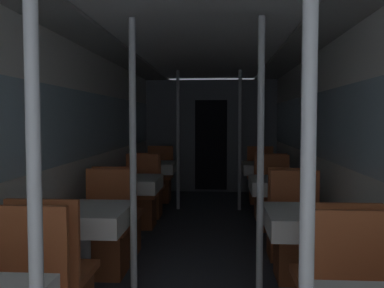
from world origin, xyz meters
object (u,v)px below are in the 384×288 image
dining_table_left_2 (131,186)px  support_pole_right_3 (240,140)px  chair_left_far_3 (159,185)px  chair_right_far_2 (273,207)px  support_pole_left_1 (133,163)px  chair_left_near_2 (119,228)px  chair_left_near_3 (147,197)px  support_pole_right_0 (307,216)px  dining_table_left_3 (154,169)px  chair_right_near_3 (269,199)px  dining_table_right_1 (312,225)px  chair_right_far_3 (261,186)px  dining_table_right_2 (280,188)px  dining_table_left_1 (84,221)px  dining_table_right_3 (265,170)px  chair_left_far_1 (105,243)px  support_pole_right_1 (260,164)px  chair_right_far_1 (297,247)px  support_pole_left_3 (178,140)px  chair_right_near_2 (288,231)px  support_pole_left_0 (35,212)px  chair_left_far_2 (140,205)px

dining_table_left_2 → support_pole_right_3: (1.39, 1.78, 0.47)m
chair_left_far_3 → chair_right_far_2: (1.80, -1.78, 0.00)m
support_pole_left_1 → dining_table_left_2: size_ratio=2.95×
support_pole_left_1 → chair_left_near_2: (-0.40, 1.17, -0.83)m
chair_left_near_3 → support_pole_right_0: bearing=-73.6°
chair_left_near_2 → support_pole_left_1: bearing=-71.1°
chair_left_near_3 → chair_right_far_2: bearing=-17.5°
chair_left_near_2 → support_pole_right_0: (1.39, -2.96, 0.83)m
dining_table_left_3 → chair_right_near_3: bearing=-18.7°
chair_left_near_3 → dining_table_right_1: bearing=-58.7°
chair_right_far_2 → chair_right_far_3: size_ratio=1.00×
chair_left_near_2 → chair_right_near_3: bearing=44.8°
dining_table_right_2 → support_pole_right_0: bearing=-96.4°
dining_table_left_1 → chair_left_near_2: bearing=90.0°
chair_left_near_2 → support_pole_right_3: support_pole_right_3 is taller
dining_table_left_2 → dining_table_right_3: (1.80, 1.78, 0.00)m
support_pole_right_0 → dining_table_right_2: (0.40, 3.56, -0.47)m
chair_left_far_1 → support_pole_right_1: size_ratio=0.44×
chair_left_near_3 → chair_left_far_3: size_ratio=1.00×
support_pole_left_1 → dining_table_right_2: support_pole_left_1 is taller
dining_table_right_1 → chair_right_far_1: size_ratio=0.78×
chair_right_near_3 → chair_left_far_1: bearing=-127.4°
dining_table_left_2 → support_pole_right_1: 2.31m
chair_right_near_3 → support_pole_right_3: size_ratio=0.44×
dining_table_left_1 → chair_right_far_2: 3.01m
chair_left_far_3 → support_pole_left_3: 1.10m
dining_table_left_2 → chair_right_far_3: (1.80, 2.39, -0.36)m
chair_left_near_2 → support_pole_right_1: support_pole_right_1 is taller
chair_left_far_1 → chair_right_near_3: 2.96m
chair_right_near_2 → chair_right_near_3: bearing=90.0°
dining_table_left_2 → chair_right_near_2: 1.93m
support_pole_left_1 → chair_left_far_3: size_ratio=2.29×
chair_left_near_3 → chair_right_far_1: same height
chair_left_near_2 → chair_right_far_2: size_ratio=1.00×
dining_table_right_2 → chair_right_far_3: 2.42m
dining_table_left_2 → dining_table_right_3: 2.53m
dining_table_right_2 → chair_right_near_3: (0.00, 1.17, -0.36)m
chair_left_far_1 → chair_left_near_2: (0.00, 0.57, 0.00)m
chair_left_far_3 → support_pole_left_3: (0.40, -0.61, 0.83)m
chair_right_far_3 → chair_right_near_2: bearing=90.0°
chair_right_near_2 → dining_table_left_1: bearing=-146.8°
support_pole_right_0 → chair_right_far_1: size_ratio=2.29×
support_pole_left_0 → support_pole_left_1: 1.78m
chair_left_far_2 → support_pole_right_0: 4.48m
dining_table_left_1 → support_pole_left_1: support_pole_left_1 is taller
support_pole_right_1 → chair_right_far_2: bearing=80.5°
chair_left_far_2 → support_pole_right_1: support_pole_right_1 is taller
chair_left_near_3 → chair_right_near_2: size_ratio=1.00×
dining_table_right_2 → dining_table_left_3: bearing=135.2°
chair_left_far_1 → support_pole_right_0: size_ratio=0.44×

